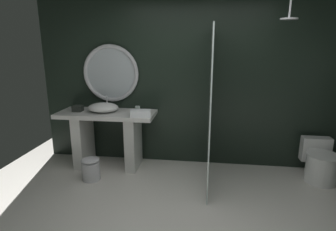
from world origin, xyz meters
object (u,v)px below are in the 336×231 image
Objects in this scene: waste_bin at (91,168)px; folded_hand_towel at (140,113)px; tissue_box at (78,108)px; toilet at (320,163)px; vessel_sink at (103,107)px; round_wall_mirror at (111,73)px; tumbler_cup at (138,110)px; rain_shower_head at (289,16)px.

waste_bin is 1.04m from folded_hand_towel.
toilet is at bearing -0.83° from tissue_box.
round_wall_mirror is at bearing 80.60° from vessel_sink.
tissue_box is at bearing -178.44° from vessel_sink.
waste_bin is (-0.04, -0.49, -0.77)m from vessel_sink.
tumbler_cup is at bearing 40.10° from waste_bin.
vessel_sink is 0.77× the size of toilet.
round_wall_mirror is at bearing 173.69° from toilet.
round_wall_mirror reaches higher than tumbler_cup.
rain_shower_head reaches higher than tissue_box.
round_wall_mirror is 0.90m from folded_hand_towel.
toilet is (2.61, -0.05, -0.67)m from tumbler_cup.
rain_shower_head is at bearing -4.35° from vessel_sink.
round_wall_mirror reaches higher than tissue_box.
vessel_sink reaches higher than tumbler_cup.
vessel_sink is at bearing 162.70° from folded_hand_towel.
vessel_sink is at bearing 84.95° from waste_bin.
waste_bin is (-3.19, -0.43, -0.08)m from toilet.
tissue_box is (-0.40, -0.01, -0.03)m from vessel_sink.
tumbler_cup is 0.31× the size of rain_shower_head.
tumbler_cup reaches higher than toilet.
tumbler_cup is 0.20m from folded_hand_towel.
rain_shower_head is 1.06× the size of waste_bin.
round_wall_mirror is 2.53× the size of rain_shower_head.
waste_bin is (-0.58, -0.48, -0.75)m from tumbler_cup.
tissue_box is 0.41× the size of waste_bin.
waste_bin is (-0.09, -0.77, -1.25)m from round_wall_mirror.
rain_shower_head is at bearing -5.27° from tumbler_cup.
tumbler_cup is 0.79× the size of tissue_box.
rain_shower_head is at bearing -168.93° from toilet.
toilet is (3.10, -0.34, -1.17)m from round_wall_mirror.
tissue_box is 3.17m from rain_shower_head.
rain_shower_head is (2.49, -0.19, 1.25)m from vessel_sink.
round_wall_mirror is at bearing 32.92° from tissue_box.
vessel_sink is at bearing 1.56° from tissue_box.
vessel_sink is at bearing 179.06° from tumbler_cup.
vessel_sink is 3.22m from toilet.
vessel_sink is at bearing -99.40° from round_wall_mirror.
folded_hand_towel is at bearing 24.37° from waste_bin.
round_wall_mirror is 2.61m from rain_shower_head.
waste_bin is at bearing -139.90° from tumbler_cup.
vessel_sink is 1.60× the size of folded_hand_towel.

